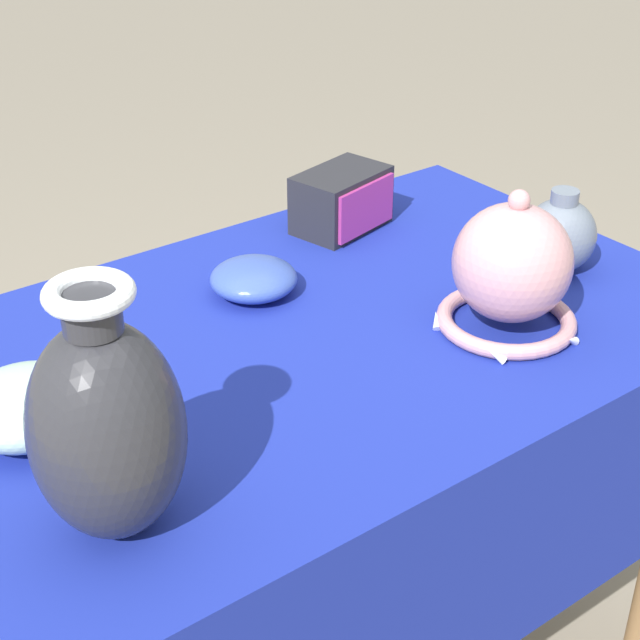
% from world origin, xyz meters
% --- Properties ---
extents(display_table, '(1.28, 0.71, 0.73)m').
position_xyz_m(display_table, '(0.00, -0.02, 0.65)').
color(display_table, olive).
rests_on(display_table, ground_plane).
extents(vase_tall_bulbous, '(0.15, 0.15, 0.28)m').
position_xyz_m(vase_tall_bulbous, '(-0.31, -0.20, 0.85)').
color(vase_tall_bulbous, '#2D2D33').
rests_on(vase_tall_bulbous, display_table).
extents(vase_dome_bell, '(0.20, 0.20, 0.20)m').
position_xyz_m(vase_dome_bell, '(0.30, -0.15, 0.81)').
color(vase_dome_bell, '#D19399').
rests_on(vase_dome_bell, display_table).
extents(mosaic_tile_box, '(0.17, 0.13, 0.10)m').
position_xyz_m(mosaic_tile_box, '(0.32, 0.24, 0.77)').
color(mosaic_tile_box, '#232328').
rests_on(mosaic_tile_box, display_table).
extents(jar_round_slate, '(0.11, 0.11, 0.13)m').
position_xyz_m(jar_round_slate, '(0.48, -0.08, 0.78)').
color(jar_round_slate, slate).
rests_on(jar_round_slate, display_table).
extents(bowl_shallow_celadon, '(0.16, 0.16, 0.07)m').
position_xyz_m(bowl_shallow_celadon, '(-0.32, 0.01, 0.76)').
color(bowl_shallow_celadon, '#A8CCB7').
rests_on(bowl_shallow_celadon, display_table).
extents(bowl_shallow_cobalt, '(0.13, 0.13, 0.05)m').
position_xyz_m(bowl_shallow_cobalt, '(0.07, 0.13, 0.75)').
color(bowl_shallow_cobalt, '#3851A8').
rests_on(bowl_shallow_cobalt, display_table).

